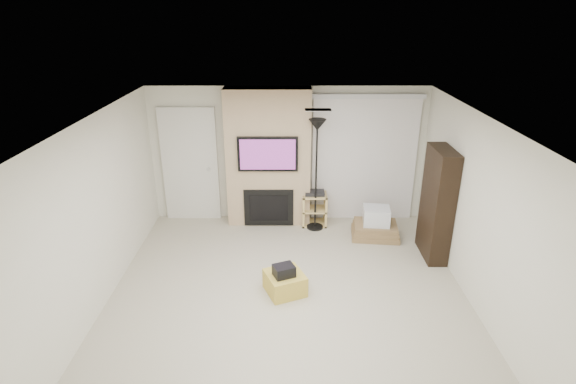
{
  "coord_description": "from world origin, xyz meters",
  "views": [
    {
      "loc": [
        -0.01,
        -5.12,
        3.76
      ],
      "look_at": [
        0.0,
        1.2,
        1.15
      ],
      "focal_mm": 28.0,
      "sensor_mm": 36.0,
      "label": 1
    }
  ],
  "objects_px": {
    "ottoman": "(285,283)",
    "bookshelf": "(437,204)",
    "floor_lamp": "(317,144)",
    "box_stack": "(375,226)",
    "av_stand": "(314,207)"
  },
  "relations": [
    {
      "from": "floor_lamp",
      "to": "bookshelf",
      "type": "distance_m",
      "value": 2.19
    },
    {
      "from": "box_stack",
      "to": "ottoman",
      "type": "bearing_deg",
      "value": -133.38
    },
    {
      "from": "floor_lamp",
      "to": "av_stand",
      "type": "height_order",
      "value": "floor_lamp"
    },
    {
      "from": "ottoman",
      "to": "bookshelf",
      "type": "relative_size",
      "value": 0.28
    },
    {
      "from": "floor_lamp",
      "to": "bookshelf",
      "type": "xyz_separation_m",
      "value": [
        1.84,
        -0.96,
        -0.69
      ]
    },
    {
      "from": "bookshelf",
      "to": "floor_lamp",
      "type": "bearing_deg",
      "value": 152.53
    },
    {
      "from": "box_stack",
      "to": "bookshelf",
      "type": "relative_size",
      "value": 0.49
    },
    {
      "from": "ottoman",
      "to": "box_stack",
      "type": "distance_m",
      "value": 2.31
    },
    {
      "from": "floor_lamp",
      "to": "box_stack",
      "type": "bearing_deg",
      "value": -17.44
    },
    {
      "from": "ottoman",
      "to": "av_stand",
      "type": "relative_size",
      "value": 0.76
    },
    {
      "from": "ottoman",
      "to": "floor_lamp",
      "type": "xyz_separation_m",
      "value": [
        0.54,
        2.01,
        1.44
      ]
    },
    {
      "from": "floor_lamp",
      "to": "bookshelf",
      "type": "bearing_deg",
      "value": -27.47
    },
    {
      "from": "floor_lamp",
      "to": "box_stack",
      "type": "distance_m",
      "value": 1.77
    },
    {
      "from": "bookshelf",
      "to": "ottoman",
      "type": "bearing_deg",
      "value": -156.3
    },
    {
      "from": "av_stand",
      "to": "bookshelf",
      "type": "height_order",
      "value": "bookshelf"
    }
  ]
}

